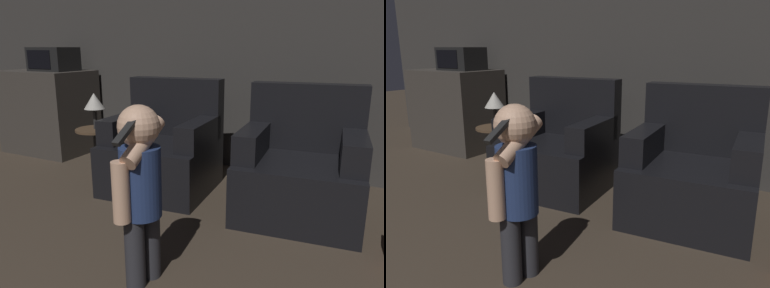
% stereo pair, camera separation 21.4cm
% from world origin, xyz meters
% --- Properties ---
extents(wall_back, '(8.40, 0.05, 2.60)m').
position_xyz_m(wall_back, '(0.00, 4.50, 1.30)').
color(wall_back, '#33302D').
rests_on(wall_back, ground_plane).
extents(armchair_left, '(0.89, 0.85, 0.91)m').
position_xyz_m(armchair_left, '(-0.85, 3.67, 0.32)').
color(armchair_left, black).
rests_on(armchair_left, ground_plane).
extents(armchair_right, '(0.90, 0.86, 0.91)m').
position_xyz_m(armchair_right, '(0.27, 3.67, 0.32)').
color(armchair_right, black).
rests_on(armchair_right, ground_plane).
extents(person_toddler, '(0.20, 0.35, 0.91)m').
position_xyz_m(person_toddler, '(-0.26, 2.46, 0.54)').
color(person_toddler, '#28282D').
rests_on(person_toddler, ground_plane).
extents(kitchen_counter, '(0.94, 0.65, 0.91)m').
position_xyz_m(kitchen_counter, '(-2.63, 4.10, 0.46)').
color(kitchen_counter, '#38332D').
rests_on(kitchen_counter, ground_plane).
extents(microwave, '(0.47, 0.34, 0.25)m').
position_xyz_m(microwave, '(-2.49, 4.10, 1.04)').
color(microwave, black).
rests_on(microwave, kitchen_counter).
extents(side_table, '(0.36, 0.36, 0.46)m').
position_xyz_m(side_table, '(-1.53, 3.61, 0.36)').
color(side_table, black).
rests_on(side_table, ground_plane).
extents(lamp, '(0.18, 0.18, 0.32)m').
position_xyz_m(lamp, '(-1.53, 3.61, 0.70)').
color(lamp, '#262626').
rests_on(lamp, side_table).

